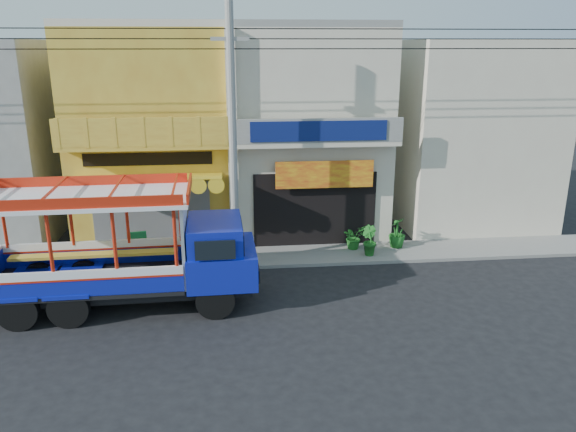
{
  "coord_description": "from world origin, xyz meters",
  "views": [
    {
      "loc": [
        -1.1,
        -14.98,
        7.48
      ],
      "look_at": [
        0.73,
        2.5,
        2.05
      ],
      "focal_mm": 35.0,
      "sensor_mm": 36.0,
      "label": 1
    }
  ],
  "objects_px": {
    "potted_plant_a": "(354,237)",
    "potted_plant_b": "(369,241)",
    "green_sign": "(138,248)",
    "utility_pole": "(237,122)",
    "songthaew_truck": "(140,249)",
    "potted_plant_c": "(397,232)"
  },
  "relations": [
    {
      "from": "green_sign",
      "to": "potted_plant_b",
      "type": "distance_m",
      "value": 8.25
    },
    {
      "from": "potted_plant_b",
      "to": "potted_plant_c",
      "type": "xyz_separation_m",
      "value": [
        1.25,
        0.69,
        0.03
      ]
    },
    {
      "from": "potted_plant_b",
      "to": "green_sign",
      "type": "bearing_deg",
      "value": 64.59
    },
    {
      "from": "green_sign",
      "to": "potted_plant_b",
      "type": "height_order",
      "value": "potted_plant_b"
    },
    {
      "from": "utility_pole",
      "to": "green_sign",
      "type": "bearing_deg",
      "value": 168.11
    },
    {
      "from": "green_sign",
      "to": "potted_plant_c",
      "type": "xyz_separation_m",
      "value": [
        9.49,
        0.31,
        0.14
      ]
    },
    {
      "from": "utility_pole",
      "to": "green_sign",
      "type": "relative_size",
      "value": 27.15
    },
    {
      "from": "utility_pole",
      "to": "potted_plant_c",
      "type": "bearing_deg",
      "value": 10.26
    },
    {
      "from": "potted_plant_a",
      "to": "songthaew_truck",
      "type": "bearing_deg",
      "value": 177.14
    },
    {
      "from": "utility_pole",
      "to": "songthaew_truck",
      "type": "height_order",
      "value": "utility_pole"
    },
    {
      "from": "potted_plant_a",
      "to": "potted_plant_c",
      "type": "bearing_deg",
      "value": -31.04
    },
    {
      "from": "utility_pole",
      "to": "songthaew_truck",
      "type": "bearing_deg",
      "value": -136.72
    },
    {
      "from": "utility_pole",
      "to": "potted_plant_c",
      "type": "distance_m",
      "value": 7.39
    },
    {
      "from": "songthaew_truck",
      "to": "potted_plant_c",
      "type": "distance_m",
      "value": 9.67
    },
    {
      "from": "green_sign",
      "to": "potted_plant_c",
      "type": "distance_m",
      "value": 9.5
    },
    {
      "from": "potted_plant_c",
      "to": "potted_plant_b",
      "type": "bearing_deg",
      "value": -18.01
    },
    {
      "from": "potted_plant_a",
      "to": "potted_plant_c",
      "type": "xyz_separation_m",
      "value": [
        1.65,
        -0.0,
        0.12
      ]
    },
    {
      "from": "potted_plant_a",
      "to": "potted_plant_b",
      "type": "distance_m",
      "value": 0.81
    },
    {
      "from": "potted_plant_a",
      "to": "potted_plant_b",
      "type": "relative_size",
      "value": 0.84
    },
    {
      "from": "potted_plant_a",
      "to": "potted_plant_b",
      "type": "bearing_deg",
      "value": -90.55
    },
    {
      "from": "utility_pole",
      "to": "potted_plant_b",
      "type": "bearing_deg",
      "value": 4.64
    },
    {
      "from": "green_sign",
      "to": "utility_pole",
      "type": "bearing_deg",
      "value": -11.89
    }
  ]
}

